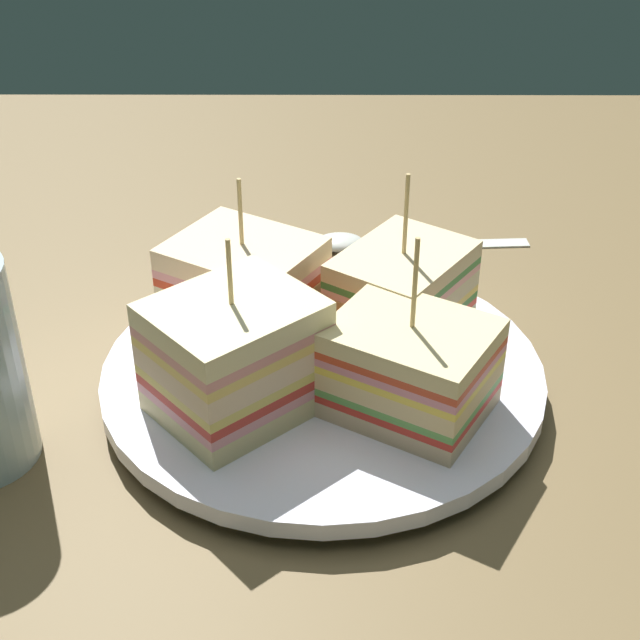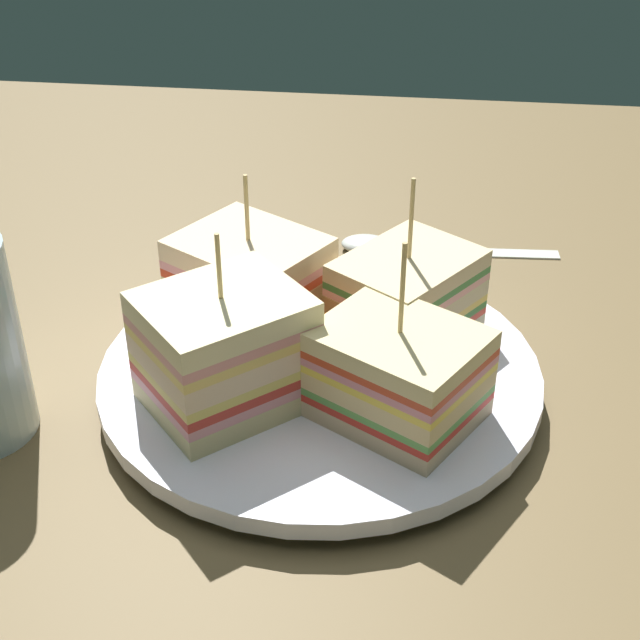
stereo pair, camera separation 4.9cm
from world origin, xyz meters
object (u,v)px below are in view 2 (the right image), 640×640
at_px(plate, 320,376).
at_px(sandwich_wedge_0, 251,284).
at_px(sandwich_wedge_3, 406,298).
at_px(spoon, 397,246).
at_px(sandwich_wedge_1, 226,351).
at_px(sandwich_wedge_2, 397,374).

xyz_separation_m(plate, sandwich_wedge_0, (-0.04, -0.04, 0.04)).
bearing_deg(plate, sandwich_wedge_0, -128.96).
xyz_separation_m(sandwich_wedge_3, spoon, (-0.14, -0.01, -0.04)).
bearing_deg(sandwich_wedge_3, plate, -16.00).
distance_m(plate, sandwich_wedge_0, 0.07).
xyz_separation_m(sandwich_wedge_1, spoon, (-0.21, 0.08, -0.05)).
bearing_deg(plate, spoon, 168.62).
bearing_deg(sandwich_wedge_1, spoon, 28.00).
distance_m(sandwich_wedge_2, sandwich_wedge_3, 0.07).
bearing_deg(sandwich_wedge_3, sandwich_wedge_2, 34.32).
relative_size(sandwich_wedge_1, sandwich_wedge_3, 1.03).
height_order(sandwich_wedge_0, spoon, sandwich_wedge_0).
distance_m(sandwich_wedge_1, sandwich_wedge_3, 0.11).
height_order(plate, sandwich_wedge_1, sandwich_wedge_1).
height_order(plate, sandwich_wedge_0, sandwich_wedge_0).
relative_size(sandwich_wedge_2, spoon, 0.64).
relative_size(sandwich_wedge_0, sandwich_wedge_3, 1.02).
bearing_deg(spoon, sandwich_wedge_2, 88.98).
bearing_deg(spoon, plate, 75.23).
xyz_separation_m(sandwich_wedge_2, spoon, (-0.21, -0.01, -0.04)).
bearing_deg(plate, sandwich_wedge_1, -49.94).
relative_size(sandwich_wedge_1, sandwich_wedge_2, 1.02).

